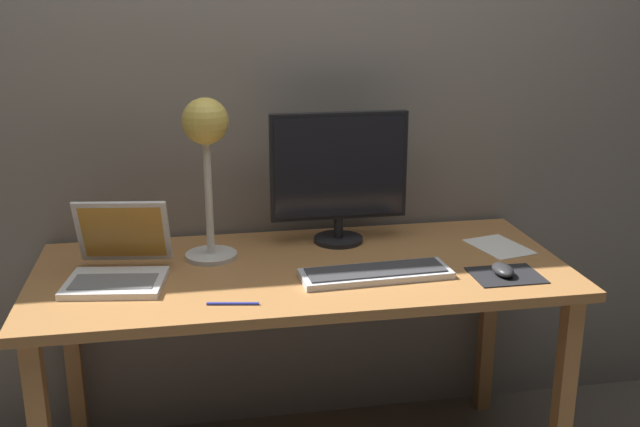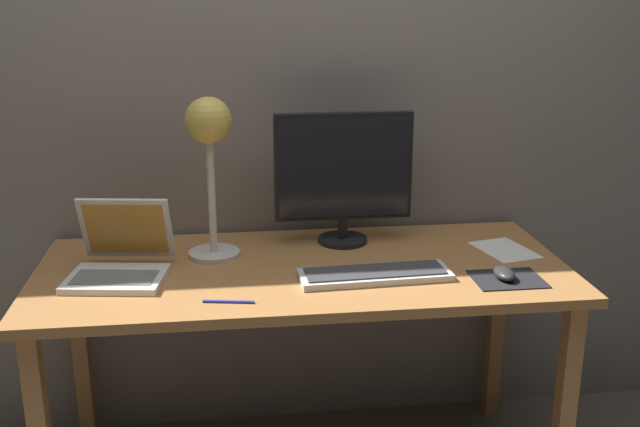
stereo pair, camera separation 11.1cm
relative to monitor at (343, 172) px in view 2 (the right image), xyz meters
The scene contains 10 objects.
back_wall 0.41m from the monitor, 128.13° to the left, with size 4.80×0.06×2.60m, color gray.
desk 0.41m from the monitor, 127.14° to the right, with size 1.60×0.70×0.74m.
monitor is the anchor object (origin of this frame).
keyboard_main 0.40m from the monitor, 82.48° to the right, with size 0.45×0.16×0.03m.
laptop 0.74m from the monitor, 163.62° to the right, with size 0.31×0.32×0.22m.
desk_lamp 0.45m from the monitor, 169.36° to the right, with size 0.16×0.16×0.50m.
mousepad 0.62m from the monitor, 42.51° to the right, with size 0.20×0.16×0.00m, color black.
mouse 0.60m from the monitor, 43.24° to the right, with size 0.06×0.10×0.03m, color #28282B.
paper_sheet_near_mouse 0.58m from the monitor, 15.85° to the right, with size 0.15×0.21×0.00m, color white.
pen 0.64m from the monitor, 129.92° to the right, with size 0.01×0.01×0.14m, color #2633A5.
Camera 2 is at (-0.21, -2.10, 1.55)m, focal length 41.77 mm.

